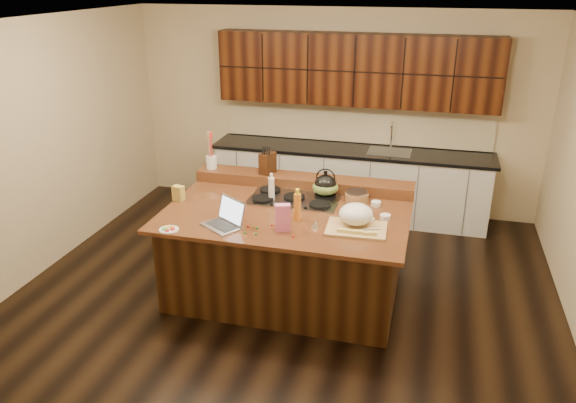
# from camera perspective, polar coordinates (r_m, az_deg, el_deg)

# --- Properties ---
(room) EXTENTS (5.52, 5.02, 2.72)m
(room) POSITION_cam_1_polar(r_m,az_deg,el_deg) (5.39, -0.14, 3.25)
(room) COLOR black
(room) RESTS_ON ground
(island) EXTENTS (2.40, 1.60, 0.92)m
(island) POSITION_cam_1_polar(r_m,az_deg,el_deg) (5.74, -0.13, -5.14)
(island) COLOR black
(island) RESTS_ON ground
(back_ledge) EXTENTS (2.40, 0.30, 0.12)m
(back_ledge) POSITION_cam_1_polar(r_m,az_deg,el_deg) (6.15, 1.56, 2.05)
(back_ledge) COLOR black
(back_ledge) RESTS_ON island
(cooktop) EXTENTS (0.92, 0.52, 0.05)m
(cooktop) POSITION_cam_1_polar(r_m,az_deg,el_deg) (5.80, 0.63, 0.32)
(cooktop) COLOR gray
(cooktop) RESTS_ON island
(back_counter) EXTENTS (3.70, 0.66, 2.40)m
(back_counter) POSITION_cam_1_polar(r_m,az_deg,el_deg) (7.52, 6.51, 5.75)
(back_counter) COLOR silver
(back_counter) RESTS_ON ground
(kettle) EXTENTS (0.29, 0.29, 0.21)m
(kettle) POSITION_cam_1_polar(r_m,az_deg,el_deg) (5.81, 3.82, 1.72)
(kettle) COLOR black
(kettle) RESTS_ON cooktop
(green_bowl) EXTENTS (0.28, 0.28, 0.15)m
(green_bowl) POSITION_cam_1_polar(r_m,az_deg,el_deg) (5.82, 3.82, 1.45)
(green_bowl) COLOR olive
(green_bowl) RESTS_ON cooktop
(laptop) EXTENTS (0.45, 0.43, 0.25)m
(laptop) POSITION_cam_1_polar(r_m,az_deg,el_deg) (5.23, -6.30, -1.76)
(laptop) COLOR #B7B7BC
(laptop) RESTS_ON island
(oil_bottle) EXTENTS (0.08, 0.08, 0.27)m
(oil_bottle) POSITION_cam_1_polar(r_m,az_deg,el_deg) (5.28, 0.95, -0.60)
(oil_bottle) COLOR orange
(oil_bottle) RESTS_ON island
(vinegar_bottle) EXTENTS (0.07, 0.07, 0.25)m
(vinegar_bottle) POSITION_cam_1_polar(r_m,az_deg,el_deg) (5.74, -1.70, 1.23)
(vinegar_bottle) COLOR silver
(vinegar_bottle) RESTS_ON island
(wooden_tray) EXTENTS (0.56, 0.45, 0.22)m
(wooden_tray) POSITION_cam_1_polar(r_m,az_deg,el_deg) (5.19, 6.94, -1.62)
(wooden_tray) COLOR tan
(wooden_tray) RESTS_ON island
(ramekin_a) EXTENTS (0.13, 0.13, 0.04)m
(ramekin_a) POSITION_cam_1_polar(r_m,az_deg,el_deg) (5.43, 9.85, -1.55)
(ramekin_a) COLOR white
(ramekin_a) RESTS_ON island
(ramekin_b) EXTENTS (0.11, 0.11, 0.04)m
(ramekin_b) POSITION_cam_1_polar(r_m,az_deg,el_deg) (5.33, 8.25, -1.91)
(ramekin_b) COLOR white
(ramekin_b) RESTS_ON island
(ramekin_c) EXTENTS (0.12, 0.12, 0.04)m
(ramekin_c) POSITION_cam_1_polar(r_m,az_deg,el_deg) (5.73, 8.92, -0.21)
(ramekin_c) COLOR white
(ramekin_c) RESTS_ON island
(strainer_bowl) EXTENTS (0.29, 0.29, 0.09)m
(strainer_bowl) POSITION_cam_1_polar(r_m,az_deg,el_deg) (5.80, 7.00, 0.45)
(strainer_bowl) COLOR #996B3F
(strainer_bowl) RESTS_ON island
(kitchen_timer) EXTENTS (0.09, 0.09, 0.07)m
(kitchen_timer) POSITION_cam_1_polar(r_m,az_deg,el_deg) (5.19, 2.76, -2.25)
(kitchen_timer) COLOR silver
(kitchen_timer) RESTS_ON island
(pink_bag) EXTENTS (0.15, 0.11, 0.26)m
(pink_bag) POSITION_cam_1_polar(r_m,az_deg,el_deg) (5.07, -0.55, -1.67)
(pink_bag) COLOR pink
(pink_bag) RESTS_ON island
(candy_plate) EXTENTS (0.20, 0.20, 0.01)m
(candy_plate) POSITION_cam_1_polar(r_m,az_deg,el_deg) (5.24, -12.01, -2.81)
(candy_plate) COLOR white
(candy_plate) RESTS_ON island
(package_box) EXTENTS (0.13, 0.10, 0.16)m
(package_box) POSITION_cam_1_polar(r_m,az_deg,el_deg) (5.88, -11.07, 0.84)
(package_box) COLOR gold
(package_box) RESTS_ON island
(utensil_crock) EXTENTS (0.13, 0.13, 0.14)m
(utensil_crock) POSITION_cam_1_polar(r_m,az_deg,el_deg) (6.42, -7.78, 3.97)
(utensil_crock) COLOR white
(utensil_crock) RESTS_ON back_ledge
(knife_block) EXTENTS (0.17, 0.22, 0.23)m
(knife_block) POSITION_cam_1_polar(r_m,az_deg,el_deg) (6.19, -2.08, 3.91)
(knife_block) COLOR black
(knife_block) RESTS_ON back_ledge
(gumdrop_0) EXTENTS (0.02, 0.02, 0.02)m
(gumdrop_0) POSITION_cam_1_polar(r_m,az_deg,el_deg) (5.16, -0.59, -2.69)
(gumdrop_0) COLOR red
(gumdrop_0) RESTS_ON island
(gumdrop_1) EXTENTS (0.02, 0.02, 0.02)m
(gumdrop_1) POSITION_cam_1_polar(r_m,az_deg,el_deg) (5.05, -3.30, -3.32)
(gumdrop_1) COLOR #198C26
(gumdrop_1) RESTS_ON island
(gumdrop_2) EXTENTS (0.02, 0.02, 0.02)m
(gumdrop_2) POSITION_cam_1_polar(r_m,az_deg,el_deg) (5.12, -0.17, -2.91)
(gumdrop_2) COLOR red
(gumdrop_2) RESTS_ON island
(gumdrop_3) EXTENTS (0.02, 0.02, 0.02)m
(gumdrop_3) POSITION_cam_1_polar(r_m,az_deg,el_deg) (5.16, -3.17, -2.69)
(gumdrop_3) COLOR #198C26
(gumdrop_3) RESTS_ON island
(gumdrop_4) EXTENTS (0.02, 0.02, 0.02)m
(gumdrop_4) POSITION_cam_1_polar(r_m,az_deg,el_deg) (5.20, -4.08, -2.53)
(gumdrop_4) COLOR red
(gumdrop_4) RESTS_ON island
(gumdrop_5) EXTENTS (0.02, 0.02, 0.02)m
(gumdrop_5) POSITION_cam_1_polar(r_m,az_deg,el_deg) (5.15, 0.01, -2.71)
(gumdrop_5) COLOR #198C26
(gumdrop_5) RESTS_ON island
(gumdrop_6) EXTENTS (0.02, 0.02, 0.02)m
(gumdrop_6) POSITION_cam_1_polar(r_m,az_deg,el_deg) (4.99, 0.54, -3.58)
(gumdrop_6) COLOR red
(gumdrop_6) RESTS_ON island
(gumdrop_7) EXTENTS (0.02, 0.02, 0.02)m
(gumdrop_7) POSITION_cam_1_polar(r_m,az_deg,el_deg) (5.08, -4.40, -3.17)
(gumdrop_7) COLOR #198C26
(gumdrop_7) RESTS_ON island
(gumdrop_8) EXTENTS (0.02, 0.02, 0.02)m
(gumdrop_8) POSITION_cam_1_polar(r_m,az_deg,el_deg) (5.21, -1.65, -2.42)
(gumdrop_8) COLOR red
(gumdrop_8) RESTS_ON island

